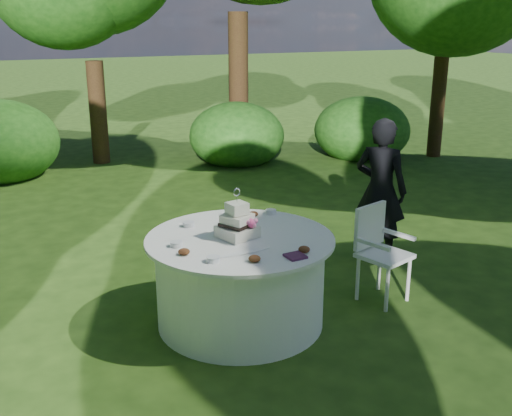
# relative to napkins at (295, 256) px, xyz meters

# --- Properties ---
(ground) EXTENTS (80.00, 80.00, 0.00)m
(ground) POSITION_rel_napkins_xyz_m (-0.17, 0.59, -0.78)
(ground) COLOR #1F3B10
(ground) RESTS_ON ground
(napkins) EXTENTS (0.14, 0.14, 0.02)m
(napkins) POSITION_rel_napkins_xyz_m (0.00, 0.00, 0.00)
(napkins) COLOR #4D2141
(napkins) RESTS_ON table
(feather_plume) EXTENTS (0.48, 0.07, 0.01)m
(feather_plume) POSITION_rel_napkins_xyz_m (-0.31, 0.26, -0.00)
(feather_plume) COLOR white
(feather_plume) RESTS_ON table
(guest) EXTENTS (0.61, 0.67, 1.53)m
(guest) POSITION_rel_napkins_xyz_m (1.79, 1.19, -0.01)
(guest) COLOR black
(guest) RESTS_ON ground
(table) EXTENTS (1.56, 1.56, 0.77)m
(table) POSITION_rel_napkins_xyz_m (-0.17, 0.59, -0.39)
(table) COLOR white
(table) RESTS_ON ground
(cake) EXTENTS (0.34, 0.34, 0.42)m
(cake) POSITION_rel_napkins_xyz_m (-0.19, 0.60, 0.10)
(cake) COLOR silver
(cake) RESTS_ON table
(chair) EXTENTS (0.49, 0.49, 0.88)m
(chair) POSITION_rel_napkins_xyz_m (1.15, 0.42, -0.26)
(chair) COLOR white
(chair) RESTS_ON ground
(votives) EXTENTS (1.17, 0.93, 0.04)m
(votives) POSITION_rel_napkins_xyz_m (-0.34, 0.72, 0.01)
(votives) COLOR silver
(votives) RESTS_ON table
(petal_cups) EXTENTS (0.99, 1.05, 0.05)m
(petal_cups) POSITION_rel_napkins_xyz_m (-0.18, 0.40, 0.02)
(petal_cups) COLOR #562D16
(petal_cups) RESTS_ON table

